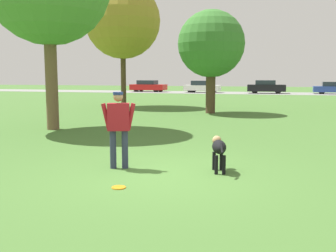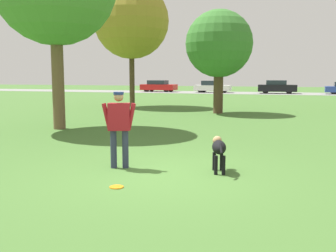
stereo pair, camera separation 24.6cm
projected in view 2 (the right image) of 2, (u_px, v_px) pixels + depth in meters
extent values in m
plane|color=#426B2D|center=(158.00, 174.00, 7.64)|extent=(120.00, 120.00, 0.00)
cube|color=gray|center=(265.00, 93.00, 41.30)|extent=(120.00, 6.00, 0.01)
cylinder|color=#2D334C|center=(125.00, 149.00, 8.10)|extent=(0.16, 0.16, 0.79)
cylinder|color=#2D334C|center=(114.00, 149.00, 8.09)|extent=(0.16, 0.16, 0.79)
cube|color=maroon|center=(119.00, 117.00, 8.01)|extent=(0.49, 0.35, 0.56)
cylinder|color=maroon|center=(131.00, 117.00, 8.01)|extent=(0.22, 0.15, 0.56)
cylinder|color=maroon|center=(107.00, 117.00, 8.00)|extent=(0.22, 0.15, 0.56)
sphere|color=#A87A5B|center=(119.00, 97.00, 7.95)|extent=(0.25, 0.25, 0.20)
cylinder|color=navy|center=(119.00, 93.00, 7.95)|extent=(0.26, 0.26, 0.05)
ellipsoid|color=black|center=(219.00, 147.00, 7.69)|extent=(0.41, 0.63, 0.27)
ellipsoid|color=tan|center=(218.00, 148.00, 7.86)|extent=(0.22, 0.19, 0.15)
sphere|color=tan|center=(217.00, 141.00, 8.04)|extent=(0.23, 0.23, 0.19)
cylinder|color=black|center=(214.00, 161.00, 7.91)|extent=(0.09, 0.09, 0.37)
cylinder|color=black|center=(221.00, 161.00, 7.91)|extent=(0.09, 0.09, 0.37)
cylinder|color=black|center=(216.00, 165.00, 7.56)|extent=(0.09, 0.09, 0.37)
cylinder|color=black|center=(224.00, 165.00, 7.56)|extent=(0.09, 0.09, 0.37)
cylinder|color=black|center=(221.00, 149.00, 7.33)|extent=(0.10, 0.21, 0.18)
cylinder|color=orange|center=(117.00, 187.00, 6.71)|extent=(0.24, 0.24, 0.02)
torus|color=orange|center=(117.00, 187.00, 6.71)|extent=(0.24, 0.24, 0.02)
cylinder|color=#4C3826|center=(218.00, 91.00, 19.64)|extent=(0.48, 0.48, 2.20)
sphere|color=#38752D|center=(219.00, 44.00, 19.33)|extent=(3.32, 3.32, 3.32)
cylinder|color=#4C3826|center=(132.00, 78.00, 23.74)|extent=(0.31, 0.31, 3.42)
sphere|color=olive|center=(131.00, 21.00, 23.30)|extent=(4.47, 4.47, 4.47)
cylinder|color=brown|center=(58.00, 80.00, 13.82)|extent=(0.42, 0.42, 3.45)
cube|color=red|center=(159.00, 87.00, 45.04)|extent=(4.09, 1.99, 0.63)
cube|color=#232D38|center=(158.00, 82.00, 45.01)|extent=(2.15, 1.64, 0.46)
cylinder|color=black|center=(171.00, 89.00, 45.38)|extent=(0.64, 0.23, 0.63)
cylinder|color=black|center=(166.00, 89.00, 43.93)|extent=(0.64, 0.23, 0.63)
cylinder|color=black|center=(152.00, 89.00, 46.19)|extent=(0.64, 0.23, 0.63)
cylinder|color=black|center=(147.00, 89.00, 44.74)|extent=(0.64, 0.23, 0.63)
cube|color=white|center=(213.00, 88.00, 42.93)|extent=(3.94, 1.88, 0.58)
cube|color=#232D38|center=(212.00, 83.00, 42.90)|extent=(2.07, 1.57, 0.49)
cylinder|color=black|center=(225.00, 89.00, 43.28)|extent=(0.67, 0.22, 0.67)
cylinder|color=black|center=(222.00, 90.00, 41.87)|extent=(0.67, 0.22, 0.67)
cylinder|color=black|center=(204.00, 89.00, 44.04)|extent=(0.67, 0.22, 0.67)
cylinder|color=black|center=(201.00, 90.00, 42.63)|extent=(0.67, 0.22, 0.67)
cube|color=black|center=(277.00, 88.00, 40.75)|extent=(3.91, 1.92, 0.70)
cube|color=#232D38|center=(276.00, 82.00, 40.71)|extent=(2.05, 1.62, 0.46)
cylinder|color=black|center=(289.00, 90.00, 41.23)|extent=(0.63, 0.22, 0.63)
cylinder|color=black|center=(289.00, 91.00, 39.72)|extent=(0.63, 0.22, 0.63)
cylinder|color=black|center=(266.00, 90.00, 41.85)|extent=(0.63, 0.22, 0.63)
cylinder|color=black|center=(266.00, 91.00, 40.34)|extent=(0.63, 0.22, 0.63)
cylinder|color=black|center=(333.00, 91.00, 40.20)|extent=(0.58, 0.22, 0.57)
cylinder|color=black|center=(334.00, 92.00, 38.86)|extent=(0.58, 0.22, 0.57)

